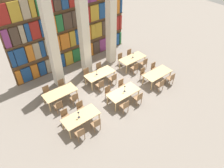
{
  "coord_description": "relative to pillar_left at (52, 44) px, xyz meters",
  "views": [
    {
      "loc": [
        -6.53,
        -8.31,
        9.35
      ],
      "look_at": [
        0.0,
        -0.12,
        0.65
      ],
      "focal_mm": 35.0,
      "sensor_mm": 36.0,
      "label": 1
    }
  ],
  "objects": [
    {
      "name": "chair_22",
      "position": [
        5.6,
        -2.29,
        -2.52
      ],
      "size": [
        0.42,
        0.4,
        0.88
      ],
      "color": "olive",
      "rests_on": "ground_plane"
    },
    {
      "name": "chair_1",
      "position": [
        -1.33,
        -3.26,
        -2.52
      ],
      "size": [
        0.42,
        0.4,
        0.88
      ],
      "rotation": [
        0.0,
        0.0,
        3.14
      ],
      "color": "olive",
      "rests_on": "ground_plane"
    },
    {
      "name": "chair_0",
      "position": [
        -1.33,
        -4.74,
        -2.52
      ],
      "size": [
        0.42,
        0.4,
        0.88
      ],
      "color": "olive",
      "rests_on": "ground_plane"
    },
    {
      "name": "reading_table_0",
      "position": [
        -0.8,
        -4.0,
        -2.35
      ],
      "size": [
        1.98,
        0.91,
        0.72
      ],
      "color": "tan",
      "rests_on": "ground_plane"
    },
    {
      "name": "bookshelf_bank",
      "position": [
        2.22,
        1.6,
        -0.31
      ],
      "size": [
        9.05,
        0.35,
        5.5
      ],
      "color": "brown",
      "rests_on": "ground_plane"
    },
    {
      "name": "chair_3",
      "position": [
        -0.35,
        -3.26,
        -2.52
      ],
      "size": [
        0.42,
        0.4,
        0.88
      ],
      "rotation": [
        0.0,
        0.0,
        3.14
      ],
      "color": "olive",
      "rests_on": "ground_plane"
    },
    {
      "name": "chair_7",
      "position": [
        2.75,
        -3.2,
        -2.52
      ],
      "size": [
        0.42,
        0.4,
        0.88
      ],
      "rotation": [
        0.0,
        0.0,
        3.14
      ],
      "color": "olive",
      "rests_on": "ground_plane"
    },
    {
      "name": "chair_6",
      "position": [
        2.75,
        -4.68,
        -2.52
      ],
      "size": [
        0.42,
        0.4,
        0.88
      ],
      "color": "olive",
      "rests_on": "ground_plane"
    },
    {
      "name": "chair_18",
      "position": [
        2.73,
        -2.31,
        -2.52
      ],
      "size": [
        0.42,
        0.4,
        0.88
      ],
      "color": "olive",
      "rests_on": "ground_plane"
    },
    {
      "name": "chair_15",
      "position": [
        -0.22,
        -0.86,
        -2.52
      ],
      "size": [
        0.42,
        0.4,
        0.88
      ],
      "rotation": [
        0.0,
        0.0,
        3.14
      ],
      "color": "olive",
      "rests_on": "ground_plane"
    },
    {
      "name": "reading_table_1",
      "position": [
        2.21,
        -3.94,
        -2.35
      ],
      "size": [
        1.98,
        0.91,
        0.72
      ],
      "color": "tan",
      "rests_on": "ground_plane"
    },
    {
      "name": "pillar_right",
      "position": [
        4.4,
        0.0,
        0.0
      ],
      "size": [
        0.55,
        0.55,
        6.0
      ],
      "color": "silver",
      "rests_on": "ground_plane"
    },
    {
      "name": "reading_table_3",
      "position": [
        -0.74,
        -1.6,
        -2.35
      ],
      "size": [
        1.98,
        0.91,
        0.72
      ],
      "color": "tan",
      "rests_on": "ground_plane"
    },
    {
      "name": "chair_19",
      "position": [
        2.73,
        -0.83,
        -2.52
      ],
      "size": [
        0.42,
        0.4,
        0.88
      ],
      "rotation": [
        0.0,
        0.0,
        3.14
      ],
      "color": "olive",
      "rests_on": "ground_plane"
    },
    {
      "name": "chair_12",
      "position": [
        -1.26,
        -2.34,
        -2.52
      ],
      "size": [
        0.42,
        0.4,
        0.88
      ],
      "color": "olive",
      "rests_on": "ground_plane"
    },
    {
      "name": "desk_lamp_3",
      "position": [
        5.22,
        -1.51,
        -1.99
      ],
      "size": [
        0.14,
        0.14,
        0.43
      ],
      "color": "#232328",
      "rests_on": "reading_table_5"
    },
    {
      "name": "reading_table_5",
      "position": [
        5.15,
        -1.55,
        -2.35
      ],
      "size": [
        1.98,
        0.91,
        0.72
      ],
      "color": "tan",
      "rests_on": "ground_plane"
    },
    {
      "name": "pillar_center",
      "position": [
        2.2,
        0.0,
        0.0
      ],
      "size": [
        0.55,
        0.55,
        6.0
      ],
      "color": "silver",
      "rests_on": "ground_plane"
    },
    {
      "name": "chair_4",
      "position": [
        1.68,
        -4.68,
        -2.52
      ],
      "size": [
        0.42,
        0.4,
        0.88
      ],
      "color": "olive",
      "rests_on": "ground_plane"
    },
    {
      "name": "chair_20",
      "position": [
        4.69,
        -2.29,
        -2.52
      ],
      "size": [
        0.42,
        0.4,
        0.88
      ],
      "color": "olive",
      "rests_on": "ground_plane"
    },
    {
      "name": "reading_table_2",
      "position": [
        5.21,
        -3.92,
        -2.35
      ],
      "size": [
        1.98,
        0.91,
        0.72
      ],
      "color": "tan",
      "rests_on": "ground_plane"
    },
    {
      "name": "chair_17",
      "position": [
        1.69,
        -0.83,
        -2.52
      ],
      "size": [
        0.42,
        0.4,
        0.88
      ],
      "rotation": [
        0.0,
        0.0,
        3.14
      ],
      "color": "olive",
      "rests_on": "ground_plane"
    },
    {
      "name": "desk_lamp_0",
      "position": [
        -0.91,
        -4.0,
        -1.98
      ],
      "size": [
        0.14,
        0.14,
        0.44
      ],
      "color": "#232328",
      "rests_on": "reading_table_0"
    },
    {
      "name": "chair_9",
      "position": [
        4.69,
        -3.18,
        -2.52
      ],
      "size": [
        0.42,
        0.4,
        0.88
      ],
      "rotation": [
        0.0,
        0.0,
        3.14
      ],
      "color": "olive",
      "rests_on": "ground_plane"
    },
    {
      "name": "chair_16",
      "position": [
        1.69,
        -2.31,
        -2.52
      ],
      "size": [
        0.42,
        0.4,
        0.88
      ],
      "color": "olive",
      "rests_on": "ground_plane"
    },
    {
      "name": "chair_2",
      "position": [
        -0.35,
        -4.74,
        -2.52
      ],
      "size": [
        0.42,
        0.4,
        0.88
      ],
      "color": "olive",
      "rests_on": "ground_plane"
    },
    {
      "name": "ground_plane",
      "position": [
        2.2,
        -2.75,
        -3.0
      ],
      "size": [
        40.0,
        40.0,
        0.0
      ],
      "primitive_type": "plane",
      "color": "gray"
    },
    {
      "name": "chair_14",
      "position": [
        -0.22,
        -2.34,
        -2.52
      ],
      "size": [
        0.42,
        0.4,
        0.88
      ],
      "color": "olive",
      "rests_on": "ground_plane"
    },
    {
      "name": "chair_11",
      "position": [
        5.72,
        -3.18,
        -2.52
      ],
      "size": [
        0.42,
        0.4,
        0.88
      ],
      "rotation": [
        0.0,
        0.0,
        3.14
      ],
      "color": "olive",
      "rests_on": "ground_plane"
    },
    {
      "name": "chair_23",
      "position": [
        5.6,
        -0.81,
        -2.52
      ],
      "size": [
        0.42,
        0.4,
        0.88
      ],
      "rotation": [
        0.0,
        0.0,
        3.14
      ],
      "color": "olive",
      "rests_on": "ground_plane"
    },
    {
      "name": "chair_21",
      "position": [
        4.69,
        -0.81,
        -2.52
      ],
      "size": [
        0.42,
        0.4,
        0.88
      ],
      "rotation": [
        0.0,
        0.0,
        3.14
      ],
      "color": "olive",
      "rests_on": "ground_plane"
    },
    {
      "name": "desk_lamp_1",
      "position": [
        2.31,
        -3.94,
        -1.97
      ],
      "size": [
        0.14,
        0.14,
        0.45
      ],
      "color": "#232328",
      "rests_on": "reading_table_1"
    },
    {
      "name": "desk_lamp_2",
      "position": [
        1.97,
        -1.56,
        -1.96
      ],
      "size": [
        0.14,
        0.14,
        0.48
      ],
      "color": "#232328",
      "rests_on": "reading_table_4"
    },
    {
      "name": "chair_5",
      "position": [
        1.68,
        -3.2,
        -2.52
      ],
      "size": [
        0.42,
        0.4,
        0.88
      ],
      "rotation": [
        0.0,
        0.0,
        3.14
      ],
      "color": "olive",
      "rests_on": "ground_plane"
    },
    {
      "name": "chair_13",
      "position": [
        -1.26,
        -0.86,
        -2.52
      ],
      "size": [
        0.42,
        0.4,
        0.88
      ],
      "rotation": [
        0.0,
        0.0,
        3.14
      ],
      "color": "olive",
      "rests_on": "ground_plane"
    },
    {
      "name": "reading_table_4",
      "position": [
        2.21,
        -1.57,
        -2.35
      ],
      "size": [
        1.98,
        0.91,
        0.72
      ],
      "color": "tan",
      "rests_on": "ground_plane"
    },
    {
      "name": "chair_8",
      "position": [
        4.69,
        -4.66,
        -2.52
      ],
      "size": [
        0.42,
        0.4,
        0.88
      ],
      "color": "olive",
      "rests_on": "ground_plane"
    },
    {
      "name": "pillar_left",
      "position": [
        0.0,
        0.0,
        0.0
      ],
      "size": [
        0.55,
        0.55,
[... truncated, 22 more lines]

